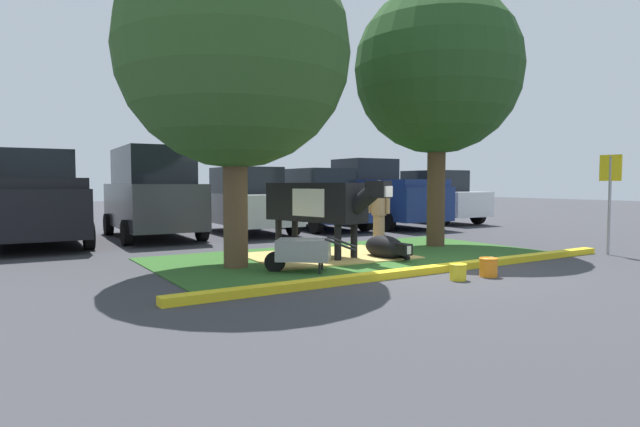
# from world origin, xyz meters

# --- Properties ---
(ground_plane) EXTENTS (80.00, 80.00, 0.00)m
(ground_plane) POSITION_xyz_m (0.00, 0.00, 0.00)
(ground_plane) COLOR #38383D
(grass_island) EXTENTS (8.22, 4.32, 0.02)m
(grass_island) POSITION_xyz_m (0.04, 2.10, 0.01)
(grass_island) COLOR #2D5B23
(grass_island) RESTS_ON ground
(curb_yellow) EXTENTS (9.42, 0.24, 0.12)m
(curb_yellow) POSITION_xyz_m (0.04, -0.21, 0.06)
(curb_yellow) COLOR yellow
(curb_yellow) RESTS_ON ground
(hay_bedding) EXTENTS (3.36, 2.62, 0.04)m
(hay_bedding) POSITION_xyz_m (-0.50, 2.33, 0.03)
(hay_bedding) COLOR tan
(hay_bedding) RESTS_ON ground
(shade_tree_left) EXTENTS (4.17, 4.17, 5.98)m
(shade_tree_left) POSITION_xyz_m (-2.66, 2.07, 3.88)
(shade_tree_left) COLOR brown
(shade_tree_left) RESTS_ON ground
(shade_tree_right) EXTENTS (3.99, 3.99, 6.25)m
(shade_tree_right) POSITION_xyz_m (2.74, 2.49, 4.23)
(shade_tree_right) COLOR #4C3823
(shade_tree_right) RESTS_ON ground
(cow_holstein) EXTENTS (1.24, 3.08, 1.59)m
(cow_holstein) POSITION_xyz_m (-0.66, 2.42, 1.14)
(cow_holstein) COLOR black
(cow_holstein) RESTS_ON ground
(calf_lying) EXTENTS (0.48, 1.30, 0.48)m
(calf_lying) POSITION_xyz_m (0.36, 1.49, 0.24)
(calf_lying) COLOR black
(calf_lying) RESTS_ON ground
(person_handler) EXTENTS (0.34, 0.49, 1.61)m
(person_handler) POSITION_xyz_m (0.96, 2.45, 0.87)
(person_handler) COLOR #9E7F5B
(person_handler) RESTS_ON ground
(wheelbarrow) EXTENTS (1.44, 1.27, 0.63)m
(wheelbarrow) POSITION_xyz_m (-1.90, 0.99, 0.39)
(wheelbarrow) COLOR gray
(wheelbarrow) RESTS_ON ground
(parking_sign) EXTENTS (0.11, 0.44, 2.15)m
(parking_sign) POSITION_xyz_m (4.84, -0.57, 1.52)
(parking_sign) COLOR #99999E
(parking_sign) RESTS_ON ground
(bucket_yellow) EXTENTS (0.28, 0.28, 0.27)m
(bucket_yellow) POSITION_xyz_m (-0.14, -0.94, 0.14)
(bucket_yellow) COLOR yellow
(bucket_yellow) RESTS_ON ground
(bucket_orange) EXTENTS (0.31, 0.31, 0.31)m
(bucket_orange) POSITION_xyz_m (0.52, -0.98, 0.16)
(bucket_orange) COLOR orange
(bucket_orange) RESTS_ON ground
(pickup_truck_black) EXTENTS (2.37, 5.47, 2.42)m
(pickup_truck_black) POSITION_xyz_m (-5.45, 8.23, 1.11)
(pickup_truck_black) COLOR black
(pickup_truck_black) RESTS_ON ground
(suv_dark_grey) EXTENTS (2.25, 4.66, 2.52)m
(suv_dark_grey) POSITION_xyz_m (-2.59, 8.14, 1.27)
(suv_dark_grey) COLOR #3D3D42
(suv_dark_grey) RESTS_ON ground
(sedan_silver) EXTENTS (2.14, 4.46, 2.02)m
(sedan_silver) POSITION_xyz_m (0.22, 8.04, 0.98)
(sedan_silver) COLOR silver
(sedan_silver) RESTS_ON ground
(sedan_blue) EXTENTS (2.14, 4.46, 2.02)m
(sedan_blue) POSITION_xyz_m (2.86, 8.08, 0.98)
(sedan_blue) COLOR navy
(sedan_blue) RESTS_ON ground
(pickup_truck_maroon) EXTENTS (2.37, 5.47, 2.42)m
(pickup_truck_maroon) POSITION_xyz_m (5.32, 7.96, 1.11)
(pickup_truck_maroon) COLOR navy
(pickup_truck_maroon) RESTS_ON ground
(hatchback_white) EXTENTS (2.14, 4.46, 2.02)m
(hatchback_white) POSITION_xyz_m (8.23, 8.15, 0.98)
(hatchback_white) COLOR silver
(hatchback_white) RESTS_ON ground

